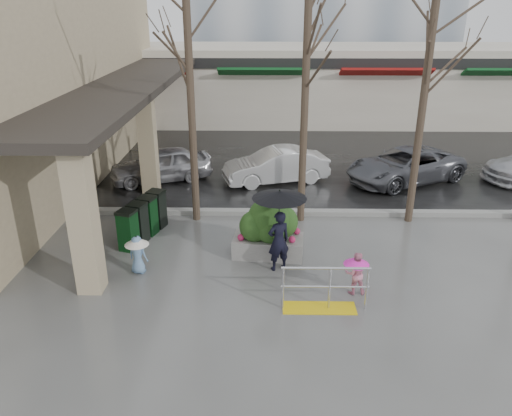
{
  "coord_description": "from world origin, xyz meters",
  "views": [
    {
      "loc": [
        0.09,
        -10.46,
        6.2
      ],
      "look_at": [
        -0.13,
        1.38,
        1.3
      ],
      "focal_mm": 35.0,
      "sensor_mm": 36.0,
      "label": 1
    }
  ],
  "objects_px": {
    "car_a": "(161,165)",
    "car_b": "(276,166)",
    "tree_mideast": "(429,56)",
    "planter": "(269,228)",
    "handrail": "(323,294)",
    "news_boxes": "(143,219)",
    "child_blue": "(137,251)",
    "woman": "(279,219)",
    "tree_midwest": "(307,41)",
    "car_c": "(405,165)",
    "child_pink": "(356,270)",
    "tree_west": "(188,47)"
  },
  "relations": [
    {
      "from": "woman",
      "to": "car_a",
      "type": "relative_size",
      "value": 0.58
    },
    {
      "from": "woman",
      "to": "child_pink",
      "type": "xyz_separation_m",
      "value": [
        1.72,
        -1.08,
        -0.78
      ]
    },
    {
      "from": "news_boxes",
      "to": "car_b",
      "type": "height_order",
      "value": "car_b"
    },
    {
      "from": "handrail",
      "to": "woman",
      "type": "distance_m",
      "value": 2.2
    },
    {
      "from": "car_a",
      "to": "car_b",
      "type": "xyz_separation_m",
      "value": [
        4.27,
        -0.05,
        0.0
      ]
    },
    {
      "from": "child_blue",
      "to": "planter",
      "type": "height_order",
      "value": "planter"
    },
    {
      "from": "tree_mideast",
      "to": "woman",
      "type": "relative_size",
      "value": 3.05
    },
    {
      "from": "tree_midwest",
      "to": "tree_mideast",
      "type": "distance_m",
      "value": 3.32
    },
    {
      "from": "car_c",
      "to": "car_b",
      "type": "bearing_deg",
      "value": -116.21
    },
    {
      "from": "news_boxes",
      "to": "car_a",
      "type": "height_order",
      "value": "car_a"
    },
    {
      "from": "tree_midwest",
      "to": "child_blue",
      "type": "bearing_deg",
      "value": -141.79
    },
    {
      "from": "tree_west",
      "to": "car_a",
      "type": "relative_size",
      "value": 1.84
    },
    {
      "from": "handrail",
      "to": "car_a",
      "type": "distance_m",
      "value": 9.79
    },
    {
      "from": "tree_west",
      "to": "car_b",
      "type": "relative_size",
      "value": 1.78
    },
    {
      "from": "tree_midwest",
      "to": "child_blue",
      "type": "xyz_separation_m",
      "value": [
        -4.2,
        -3.31,
        -4.63
      ]
    },
    {
      "from": "handrail",
      "to": "car_c",
      "type": "height_order",
      "value": "car_c"
    },
    {
      "from": "tree_west",
      "to": "car_b",
      "type": "xyz_separation_m",
      "value": [
        2.5,
        3.49,
        -4.45
      ]
    },
    {
      "from": "handrail",
      "to": "woman",
      "type": "height_order",
      "value": "woman"
    },
    {
      "from": "tree_mideast",
      "to": "child_blue",
      "type": "relative_size",
      "value": 6.55
    },
    {
      "from": "child_pink",
      "to": "car_a",
      "type": "xyz_separation_m",
      "value": [
        -5.93,
        7.68,
        0.04
      ]
    },
    {
      "from": "tree_west",
      "to": "car_c",
      "type": "distance_m",
      "value": 9.25
    },
    {
      "from": "child_pink",
      "to": "news_boxes",
      "type": "distance_m",
      "value": 6.17
    },
    {
      "from": "child_pink",
      "to": "car_c",
      "type": "height_order",
      "value": "car_c"
    },
    {
      "from": "woman",
      "to": "child_pink",
      "type": "distance_m",
      "value": 2.18
    },
    {
      "from": "woman",
      "to": "tree_mideast",
      "type": "bearing_deg",
      "value": -167.63
    },
    {
      "from": "tree_mideast",
      "to": "woman",
      "type": "distance_m",
      "value": 6.17
    },
    {
      "from": "tree_mideast",
      "to": "child_pink",
      "type": "distance_m",
      "value": 6.39
    },
    {
      "from": "news_boxes",
      "to": "car_c",
      "type": "xyz_separation_m",
      "value": [
        8.58,
        4.92,
        0.06
      ]
    },
    {
      "from": "car_a",
      "to": "news_boxes",
      "type": "bearing_deg",
      "value": -16.05
    },
    {
      "from": "woman",
      "to": "planter",
      "type": "bearing_deg",
      "value": -97.74
    },
    {
      "from": "news_boxes",
      "to": "woman",
      "type": "bearing_deg",
      "value": -7.7
    },
    {
      "from": "child_blue",
      "to": "car_b",
      "type": "height_order",
      "value": "car_b"
    },
    {
      "from": "handrail",
      "to": "news_boxes",
      "type": "distance_m",
      "value": 5.84
    },
    {
      "from": "tree_mideast",
      "to": "planter",
      "type": "relative_size",
      "value": 3.43
    },
    {
      "from": "handrail",
      "to": "tree_midwest",
      "type": "xyz_separation_m",
      "value": [
        -0.16,
        4.8,
        4.86
      ]
    },
    {
      "from": "tree_midwest",
      "to": "woman",
      "type": "distance_m",
      "value": 4.99
    },
    {
      "from": "tree_midwest",
      "to": "woman",
      "type": "bearing_deg",
      "value": -103.9
    },
    {
      "from": "tree_west",
      "to": "woman",
      "type": "height_order",
      "value": "tree_west"
    },
    {
      "from": "tree_midwest",
      "to": "tree_mideast",
      "type": "height_order",
      "value": "tree_midwest"
    },
    {
      "from": "child_pink",
      "to": "planter",
      "type": "xyz_separation_m",
      "value": [
        -1.96,
        1.86,
        0.17
      ]
    },
    {
      "from": "tree_mideast",
      "to": "child_blue",
      "type": "distance_m",
      "value": 9.24
    },
    {
      "from": "tree_west",
      "to": "planter",
      "type": "distance_m",
      "value": 5.37
    },
    {
      "from": "woman",
      "to": "handrail",
      "type": "bearing_deg",
      "value": 93.25
    },
    {
      "from": "handrail",
      "to": "woman",
      "type": "relative_size",
      "value": 0.89
    },
    {
      "from": "handrail",
      "to": "news_boxes",
      "type": "xyz_separation_m",
      "value": [
        -4.68,
        3.49,
        0.19
      ]
    },
    {
      "from": "child_blue",
      "to": "car_c",
      "type": "xyz_separation_m",
      "value": [
        8.27,
        6.91,
        0.03
      ]
    },
    {
      "from": "tree_mideast",
      "to": "planter",
      "type": "bearing_deg",
      "value": -151.96
    },
    {
      "from": "tree_mideast",
      "to": "car_c",
      "type": "distance_m",
      "value": 5.61
    },
    {
      "from": "tree_midwest",
      "to": "car_a",
      "type": "height_order",
      "value": "tree_midwest"
    },
    {
      "from": "child_blue",
      "to": "car_b",
      "type": "xyz_separation_m",
      "value": [
        3.5,
        6.79,
        0.03
      ]
    }
  ]
}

